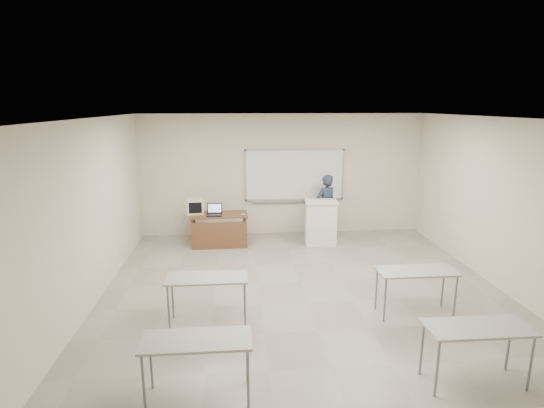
{
  "coord_description": "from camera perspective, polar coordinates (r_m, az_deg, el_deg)",
  "views": [
    {
      "loc": [
        -1.12,
        -6.4,
        3.21
      ],
      "look_at": [
        -0.41,
        2.2,
        1.18
      ],
      "focal_mm": 28.0,
      "sensor_mm": 36.0,
      "label": 1
    }
  ],
  "objects": [
    {
      "name": "laptop",
      "position": [
        9.74,
        -7.76,
        -1.16
      ],
      "size": [
        0.35,
        0.32,
        0.26
      ],
      "rotation": [
        0.0,
        0.0,
        -0.02
      ],
      "color": "black",
      "rests_on": "instructor_desk"
    },
    {
      "name": "mouse",
      "position": [
        9.65,
        -3.92,
        -1.44
      ],
      "size": [
        0.11,
        0.08,
        0.04
      ],
      "primitive_type": "ellipsoid",
      "rotation": [
        0.0,
        0.0,
        -0.07
      ],
      "color": "gray",
      "rests_on": "instructor_desk"
    },
    {
      "name": "podium",
      "position": [
        9.99,
        6.56,
        -2.47
      ],
      "size": [
        0.74,
        0.54,
        1.04
      ],
      "rotation": [
        0.0,
        0.0,
        -0.08
      ],
      "color": "silver",
      "rests_on": "floor"
    },
    {
      "name": "crt_monitor",
      "position": [
        9.98,
        -10.29,
        -0.24
      ],
      "size": [
        0.38,
        0.43,
        0.36
      ],
      "rotation": [
        0.0,
        0.0,
        0.1
      ],
      "color": "#C1B59C",
      "rests_on": "instructor_desk"
    },
    {
      "name": "presenter",
      "position": [
        10.43,
        7.22,
        -0.31
      ],
      "size": [
        0.68,
        0.6,
        1.57
      ],
      "primitive_type": "imported",
      "rotation": [
        0.0,
        0.0,
        3.63
      ],
      "color": "black",
      "rests_on": "floor"
    },
    {
      "name": "whiteboard",
      "position": [
        10.6,
        3.06,
        3.83
      ],
      "size": [
        2.48,
        0.1,
        1.31
      ],
      "color": "white",
      "rests_on": "floor"
    },
    {
      "name": "instructor_desk",
      "position": [
        9.81,
        -7.12,
        -2.76
      ],
      "size": [
        1.31,
        0.65,
        0.75
      ],
      "rotation": [
        0.0,
        0.0,
        0.04
      ],
      "color": "brown",
      "rests_on": "floor"
    },
    {
      "name": "keyboard",
      "position": [
        9.97,
        7.4,
        0.6
      ],
      "size": [
        0.43,
        0.24,
        0.02
      ],
      "primitive_type": "cube",
      "rotation": [
        0.0,
        0.0,
        -0.26
      ],
      "color": "#C1B59C",
      "rests_on": "podium"
    },
    {
      "name": "student_desks",
      "position": [
        5.76,
        7.21,
        -13.05
      ],
      "size": [
        4.4,
        2.2,
        0.73
      ],
      "color": "#AFAEA8",
      "rests_on": "floor"
    },
    {
      "name": "floor",
      "position": [
        7.25,
        4.82,
        -13.16
      ],
      "size": [
        7.0,
        8.0,
        0.01
      ],
      "primitive_type": "cube",
      "color": "gray",
      "rests_on": "ground"
    }
  ]
}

